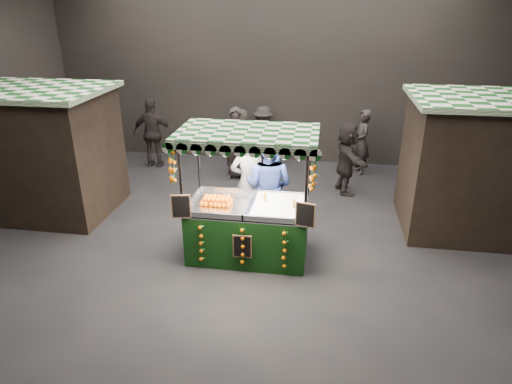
# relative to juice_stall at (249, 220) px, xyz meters

# --- Properties ---
(ground) EXTENTS (12.00, 12.00, 0.00)m
(ground) POSITION_rel_juice_stall_xyz_m (-0.18, 0.26, -0.70)
(ground) COLOR black
(ground) RESTS_ON ground
(market_hall) EXTENTS (12.10, 10.10, 5.05)m
(market_hall) POSITION_rel_juice_stall_xyz_m (-0.18, 0.26, 2.68)
(market_hall) COLOR black
(market_hall) RESTS_ON ground
(neighbour_stall_left) EXTENTS (3.00, 2.20, 2.60)m
(neighbour_stall_left) POSITION_rel_juice_stall_xyz_m (-4.58, 1.26, 0.61)
(neighbour_stall_left) COLOR black
(neighbour_stall_left) RESTS_ON ground
(neighbour_stall_right) EXTENTS (3.00, 2.20, 2.60)m
(neighbour_stall_right) POSITION_rel_juice_stall_xyz_m (4.22, 1.76, 0.61)
(neighbour_stall_right) COLOR black
(neighbour_stall_right) RESTS_ON ground
(juice_stall) EXTENTS (2.35, 1.38, 2.27)m
(juice_stall) POSITION_rel_juice_stall_xyz_m (0.00, 0.00, 0.00)
(juice_stall) COLOR black
(juice_stall) RESTS_ON ground
(vendor_grey) EXTENTS (0.75, 0.55, 1.89)m
(vendor_grey) POSITION_rel_juice_stall_xyz_m (-0.19, 1.10, 0.24)
(vendor_grey) COLOR gray
(vendor_grey) RESTS_ON ground
(vendor_blue) EXTENTS (1.15, 1.01, 1.98)m
(vendor_blue) POSITION_rel_juice_stall_xyz_m (0.23, 0.88, 0.29)
(vendor_blue) COLOR navy
(vendor_blue) RESTS_ON ground
(shopper_0) EXTENTS (0.71, 0.52, 1.82)m
(shopper_0) POSITION_rel_juice_stall_xyz_m (-0.93, 3.59, 0.21)
(shopper_0) COLOR #2E2826
(shopper_0) RESTS_ON ground
(shopper_1) EXTENTS (1.17, 1.17, 1.91)m
(shopper_1) POSITION_rel_juice_stall_xyz_m (4.00, 2.54, 0.25)
(shopper_1) COLOR #2A2322
(shopper_1) RESTS_ON ground
(shopper_2) EXTENTS (1.11, 0.52, 1.84)m
(shopper_2) POSITION_rel_juice_stall_xyz_m (-3.28, 4.19, 0.22)
(shopper_2) COLOR black
(shopper_2) RESTS_ON ground
(shopper_3) EXTENTS (1.18, 0.97, 1.59)m
(shopper_3) POSITION_rel_juice_stall_xyz_m (-0.44, 4.84, 0.09)
(shopper_3) COLOR black
(shopper_3) RESTS_ON ground
(shopper_4) EXTENTS (0.97, 0.77, 1.74)m
(shopper_4) POSITION_rel_juice_stall_xyz_m (-0.85, 3.79, 0.17)
(shopper_4) COLOR black
(shopper_4) RESTS_ON ground
(shopper_5) EXTENTS (0.90, 1.62, 1.66)m
(shopper_5) POSITION_rel_juice_stall_xyz_m (1.74, 3.18, 0.13)
(shopper_5) COLOR black
(shopper_5) RESTS_ON ground
(shopper_6) EXTENTS (0.50, 0.67, 1.67)m
(shopper_6) POSITION_rel_juice_stall_xyz_m (2.15, 4.51, 0.13)
(shopper_6) COLOR #2E2726
(shopper_6) RESTS_ON ground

